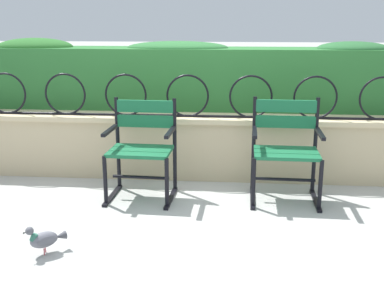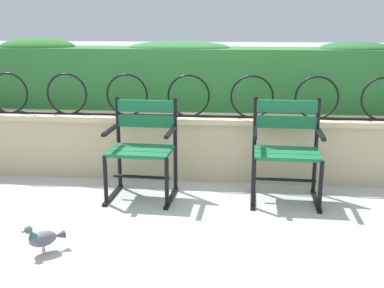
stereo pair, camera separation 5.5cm
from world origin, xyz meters
TOP-DOWN VIEW (x-y plane):
  - ground_plane at (0.00, 0.00)m, footprint 60.00×60.00m
  - stone_wall at (0.00, 0.90)m, footprint 6.53×0.41m
  - iron_arch_fence at (-0.10, 0.82)m, footprint 6.01×0.02m
  - hedge_row at (-0.03, 1.36)m, footprint 6.40×0.56m
  - park_chair_left at (-0.47, 0.30)m, footprint 0.60×0.54m
  - park_chair_right at (0.81, 0.35)m, footprint 0.61×0.53m
  - pigeon_near_chairs at (-0.93, -0.88)m, footprint 0.24×0.22m

SIDE VIEW (x-z plane):
  - ground_plane at x=0.00m, z-range 0.00..0.00m
  - pigeon_near_chairs at x=-0.93m, z-range 0.00..0.22m
  - stone_wall at x=0.00m, z-range 0.00..0.64m
  - park_chair_left at x=-0.47m, z-range 0.03..0.90m
  - park_chair_right at x=0.81m, z-range 0.02..0.92m
  - iron_arch_fence at x=-0.10m, z-range 0.61..1.03m
  - hedge_row at x=-0.03m, z-range 0.61..1.35m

